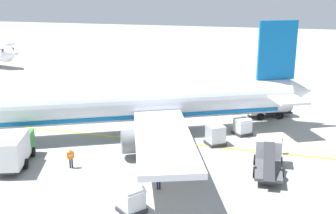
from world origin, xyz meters
The scene contains 12 objects.
ground centered at (0.00, 48.00, -0.10)m, with size 240.00×320.00×0.20m, color #999993.
airliner_foreground centered at (-13.87, 21.34, 3.39)m, with size 32.55×38.50×11.90m.
service_truck_baggage centered at (-18.98, 7.01, 1.18)m, with size 6.49×2.71×2.61m.
service_truck_catering centered at (-3.35, 7.85, 1.39)m, with size 4.25×5.80×2.40m.
service_truck_pushback centered at (-24.51, 28.64, 1.63)m, with size 6.47×4.22×2.97m.
cargo_container_near centered at (-10.71, 10.12, 0.89)m, with size 2.38×2.38×1.89m.
cargo_container_mid centered at (-14.45, 12.44, 1.01)m, with size 2.48×2.48×2.13m.
cargo_container_far centered at (-29.08, 15.85, 0.93)m, with size 2.37×2.37×1.96m.
crew_marshaller centered at (-23.60, 23.61, 1.03)m, with size 0.47×0.49×1.74m.
crew_loader_left centered at (-15.13, 6.05, 1.00)m, with size 0.60×0.37×1.69m.
crew_loader_right centered at (-25.34, 15.04, 1.04)m, with size 0.27×0.63×1.76m.
apron_guide_line centered at (-15.17, 16.84, 0.01)m, with size 0.30×60.00×0.01m, color yellow.
Camera 1 is at (-53.38, 6.20, 15.14)m, focal length 44.17 mm.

